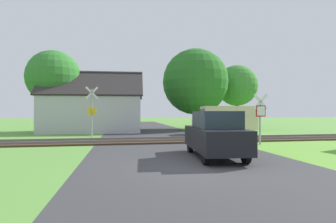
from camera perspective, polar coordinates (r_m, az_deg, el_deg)
ground_plane at (r=8.63m, az=6.70°, el=-11.78°), size 160.00×160.00×0.00m
road_asphalt at (r=10.53m, az=3.49°, el=-9.67°), size 7.66×80.00×0.01m
rail_track at (r=15.70m, az=-1.15°, el=-6.35°), size 60.00×2.60×0.22m
stop_sign_near at (r=14.89m, az=19.45°, el=-0.69°), size 0.87×0.19×2.75m
crossing_sign_far at (r=18.45m, az=-16.27°, el=0.52°), size 0.88×0.13×3.51m
house at (r=24.60m, az=-15.87°, el=-0.05°), size 9.09×6.09×5.49m
tree_far at (r=30.60m, az=14.76°, el=5.47°), size 4.59×4.59×7.08m
tree_left at (r=25.68m, az=-23.59°, el=6.83°), size 4.75×4.75×7.28m
tree_right at (r=27.68m, az=5.98°, el=6.43°), size 6.85×6.85×8.38m
mail_truck at (r=21.66m, az=12.51°, el=-1.54°), size 5.02×2.20×2.24m
parked_car at (r=10.27m, az=10.15°, el=-4.90°), size 1.95×4.12×1.78m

